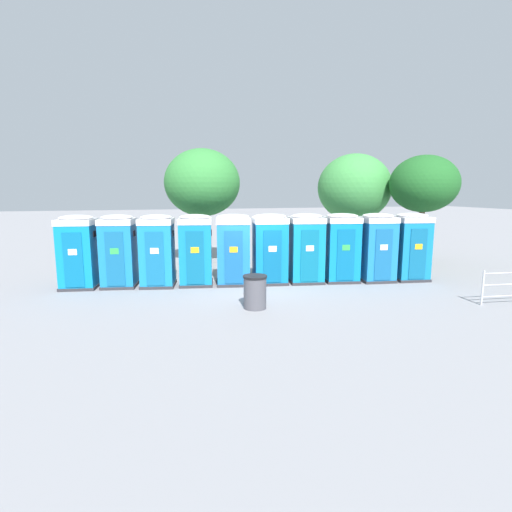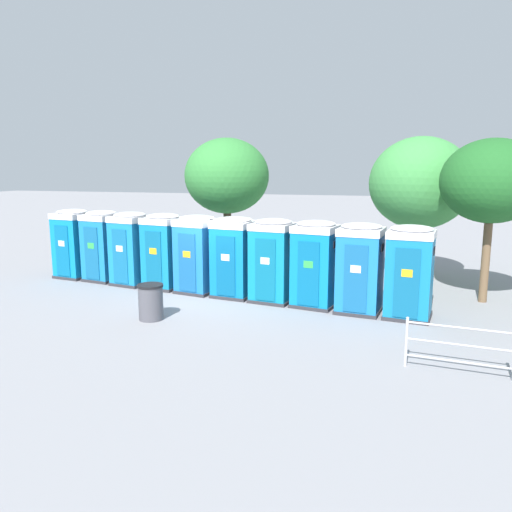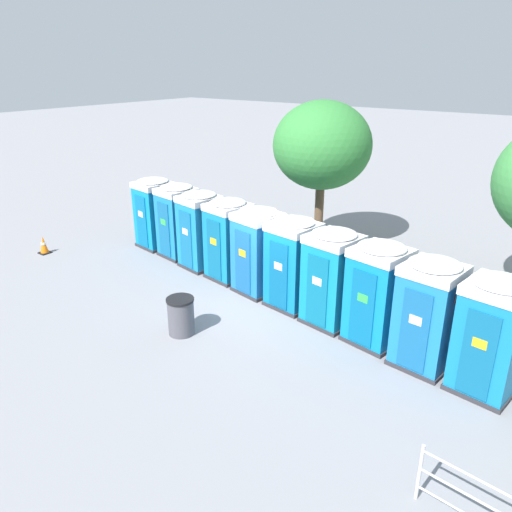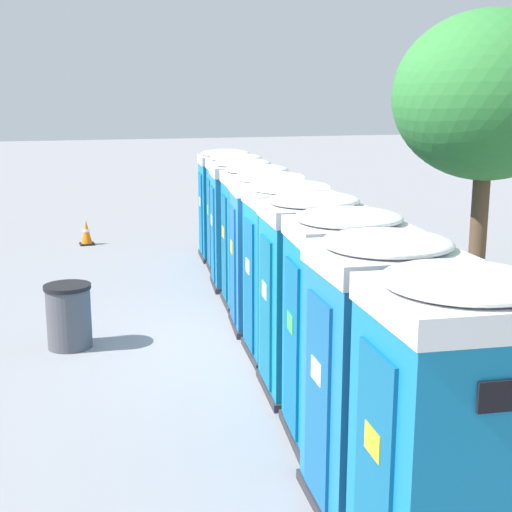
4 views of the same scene
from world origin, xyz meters
name	(u,v)px [view 1 (image 1 of 4)]	position (x,y,z in m)	size (l,w,h in m)	color
ground_plane	(253,286)	(0.00, 0.00, 0.00)	(120.00, 120.00, 0.00)	gray
portapotty_0	(78,251)	(-5.88, 1.39, 1.28)	(1.37, 1.37, 2.54)	#2D2D33
portapotty_1	(119,251)	(-4.55, 1.22, 1.28)	(1.34, 1.37, 2.54)	#2D2D33
portapotty_2	(157,250)	(-3.24, 0.93, 1.28)	(1.36, 1.39, 2.54)	#2D2D33
portapotty_3	(196,249)	(-1.91, 0.77, 1.28)	(1.35, 1.37, 2.54)	#2D2D33
portapotty_4	(233,249)	(-0.60, 0.52, 1.28)	(1.40, 1.40, 2.54)	#2D2D33
portapotty_5	(270,248)	(0.73, 0.34, 1.28)	(1.38, 1.36, 2.54)	#2D2D33
portapotty_6	(306,248)	(2.05, 0.11, 1.28)	(1.39, 1.37, 2.54)	#2D2D33
portapotty_7	(341,247)	(3.38, -0.08, 1.28)	(1.42, 1.40, 2.54)	#2D2D33
portapotty_8	(377,247)	(4.69, -0.38, 1.28)	(1.35, 1.34, 2.54)	#2D2D33
portapotty_9	(410,246)	(6.01, -0.55, 1.28)	(1.37, 1.35, 2.54)	#2D2D33
street_tree_0	(424,184)	(8.24, 1.77, 3.64)	(2.94, 2.94, 4.90)	brown
street_tree_1	(354,188)	(6.34, 4.43, 3.48)	(3.56, 3.56, 5.13)	brown
street_tree_2	(202,183)	(-1.06, 4.85, 3.69)	(3.39, 3.39, 5.22)	brown
trash_can	(255,292)	(-0.64, -2.64, 0.49)	(0.70, 0.70, 0.97)	#4C4C54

